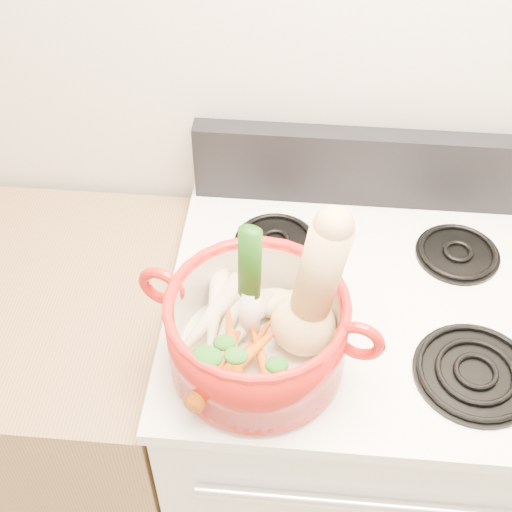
# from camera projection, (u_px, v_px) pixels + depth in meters

# --- Properties ---
(wall_back) EXTENTS (3.50, 0.02, 2.60)m
(wall_back) POSITION_uv_depth(u_px,v_px,m) (384.00, 48.00, 1.39)
(wall_back) COLOR beige
(wall_back) RESTS_ON floor
(stove_body) EXTENTS (0.76, 0.65, 0.92)m
(stove_body) POSITION_uv_depth(u_px,v_px,m) (344.00, 429.00, 1.75)
(stove_body) COLOR white
(stove_body) RESTS_ON floor
(cooktop) EXTENTS (0.78, 0.67, 0.03)m
(cooktop) POSITION_uv_depth(u_px,v_px,m) (366.00, 305.00, 1.41)
(cooktop) COLOR white
(cooktop) RESTS_ON stove_body
(control_backsplash) EXTENTS (0.76, 0.05, 0.18)m
(control_backsplash) POSITION_uv_depth(u_px,v_px,m) (369.00, 168.00, 1.54)
(control_backsplash) COLOR black
(control_backsplash) RESTS_ON cooktop
(oven_handle) EXTENTS (0.60, 0.02, 0.02)m
(oven_handle) POSITION_uv_depth(u_px,v_px,m) (359.00, 504.00, 1.29)
(oven_handle) COLOR silver
(oven_handle) RESTS_ON stove_body
(burner_front_left) EXTENTS (0.22, 0.22, 0.02)m
(burner_front_left) POSITION_uv_depth(u_px,v_px,m) (264.00, 357.00, 1.29)
(burner_front_left) COLOR black
(burner_front_left) RESTS_ON cooktop
(burner_front_right) EXTENTS (0.22, 0.22, 0.02)m
(burner_front_right) POSITION_uv_depth(u_px,v_px,m) (476.00, 372.00, 1.27)
(burner_front_right) COLOR black
(burner_front_right) RESTS_ON cooktop
(burner_back_left) EXTENTS (0.17, 0.17, 0.02)m
(burner_back_left) POSITION_uv_depth(u_px,v_px,m) (275.00, 241.00, 1.50)
(burner_back_left) COLOR black
(burner_back_left) RESTS_ON cooktop
(burner_back_right) EXTENTS (0.17, 0.17, 0.02)m
(burner_back_right) POSITION_uv_depth(u_px,v_px,m) (458.00, 252.00, 1.48)
(burner_back_right) COLOR black
(burner_back_right) RESTS_ON cooktop
(dutch_oven) EXTENTS (0.38, 0.38, 0.15)m
(dutch_oven) POSITION_uv_depth(u_px,v_px,m) (257.00, 332.00, 1.23)
(dutch_oven) COLOR #AF140F
(dutch_oven) RESTS_ON burner_front_left
(pot_handle_left) EXTENTS (0.09, 0.04, 0.09)m
(pot_handle_left) POSITION_uv_depth(u_px,v_px,m) (162.00, 286.00, 1.23)
(pot_handle_left) COLOR #AF140F
(pot_handle_left) RESTS_ON dutch_oven
(pot_handle_right) EXTENTS (0.09, 0.04, 0.09)m
(pot_handle_right) POSITION_uv_depth(u_px,v_px,m) (359.00, 341.00, 1.15)
(pot_handle_right) COLOR #AF140F
(pot_handle_right) RESTS_ON dutch_oven
(squash) EXTENTS (0.19, 0.17, 0.31)m
(squash) POSITION_uv_depth(u_px,v_px,m) (307.00, 289.00, 1.16)
(squash) COLOR tan
(squash) RESTS_ON dutch_oven
(leek) EXTENTS (0.05, 0.06, 0.26)m
(leek) POSITION_uv_depth(u_px,v_px,m) (250.00, 285.00, 1.19)
(leek) COLOR white
(leek) RESTS_ON dutch_oven
(ginger) EXTENTS (0.09, 0.08, 0.05)m
(ginger) POSITION_uv_depth(u_px,v_px,m) (274.00, 303.00, 1.30)
(ginger) COLOR tan
(ginger) RESTS_ON dutch_oven
(parsnip_0) EXTENTS (0.13, 0.19, 0.05)m
(parsnip_0) POSITION_uv_depth(u_px,v_px,m) (239.00, 334.00, 1.25)
(parsnip_0) COLOR beige
(parsnip_0) RESTS_ON dutch_oven
(parsnip_1) EXTENTS (0.09, 0.22, 0.06)m
(parsnip_1) POSITION_uv_depth(u_px,v_px,m) (229.00, 320.00, 1.27)
(parsnip_1) COLOR beige
(parsnip_1) RESTS_ON dutch_oven
(parsnip_2) EXTENTS (0.08, 0.18, 0.05)m
(parsnip_2) POSITION_uv_depth(u_px,v_px,m) (234.00, 310.00, 1.28)
(parsnip_2) COLOR beige
(parsnip_2) RESTS_ON dutch_oven
(parsnip_3) EXTENTS (0.14, 0.20, 0.06)m
(parsnip_3) POSITION_uv_depth(u_px,v_px,m) (207.00, 319.00, 1.25)
(parsnip_3) COLOR beige
(parsnip_3) RESTS_ON dutch_oven
(parsnip_4) EXTENTS (0.05, 0.24, 0.07)m
(parsnip_4) POSITION_uv_depth(u_px,v_px,m) (216.00, 301.00, 1.27)
(parsnip_4) COLOR beige
(parsnip_4) RESTS_ON dutch_oven
(carrot_0) EXTENTS (0.09, 0.14, 0.04)m
(carrot_0) POSITION_uv_depth(u_px,v_px,m) (249.00, 351.00, 1.23)
(carrot_0) COLOR #B94509
(carrot_0) RESTS_ON dutch_oven
(carrot_1) EXTENTS (0.09, 0.17, 0.05)m
(carrot_1) POSITION_uv_depth(u_px,v_px,m) (217.00, 369.00, 1.20)
(carrot_1) COLOR #C9540A
(carrot_1) RESTS_ON dutch_oven
(carrot_2) EXTENTS (0.08, 0.15, 0.04)m
(carrot_2) POSITION_uv_depth(u_px,v_px,m) (262.00, 361.00, 1.20)
(carrot_2) COLOR #C9580A
(carrot_2) RESTS_ON dutch_oven
(carrot_3) EXTENTS (0.13, 0.15, 0.05)m
(carrot_3) POSITION_uv_depth(u_px,v_px,m) (244.00, 360.00, 1.19)
(carrot_3) COLOR #D85B0A
(carrot_3) RESTS_ON dutch_oven
(carrot_4) EXTENTS (0.06, 0.15, 0.04)m
(carrot_4) POSITION_uv_depth(u_px,v_px,m) (232.00, 348.00, 1.21)
(carrot_4) COLOR #DE410B
(carrot_4) RESTS_ON dutch_oven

